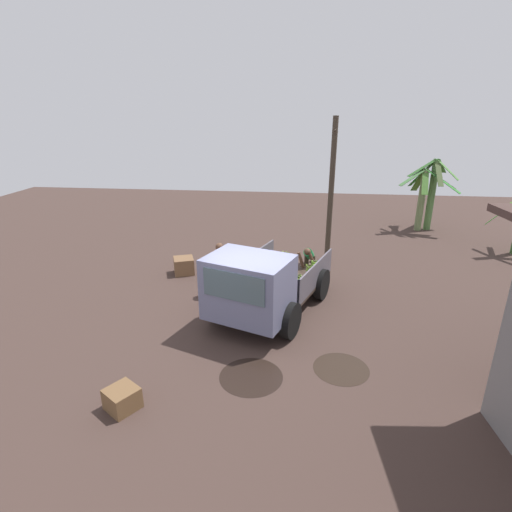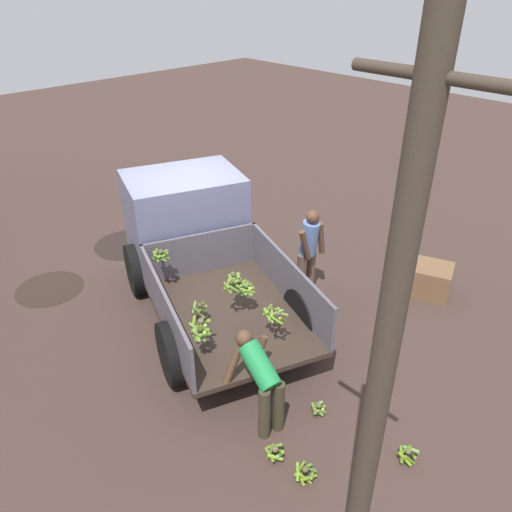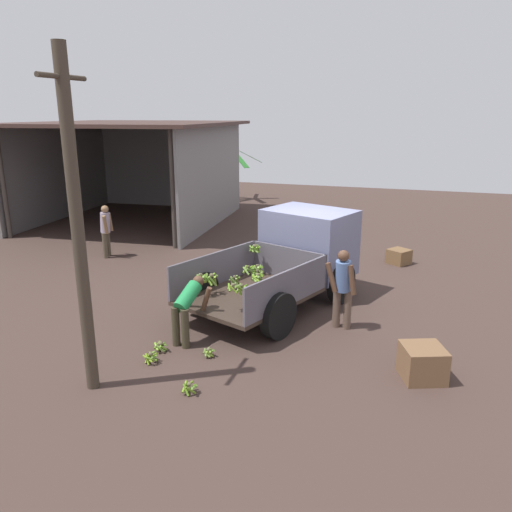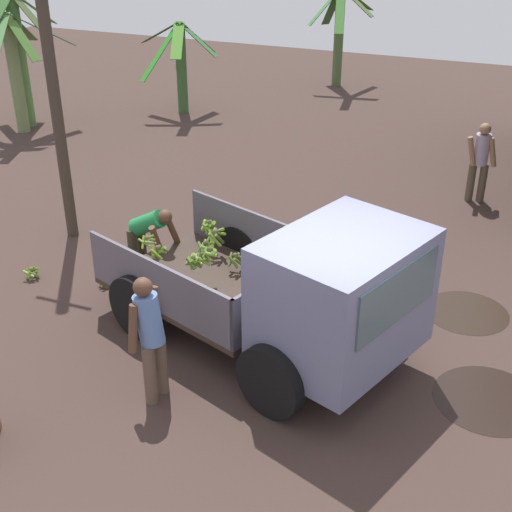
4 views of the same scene
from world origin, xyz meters
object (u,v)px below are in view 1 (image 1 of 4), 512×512
Objects in this scene: banana_bunch_on_ground_0 at (290,270)px; banana_bunch_on_ground_2 at (315,265)px; person_worker_loading at (309,259)px; wooden_crate_1 at (122,399)px; cargo_truck at (257,287)px; utility_pole at (331,190)px; banana_bunch_on_ground_1 at (316,270)px; wooden_crate_0 at (184,266)px; banana_bunch_on_ground_3 at (285,258)px; person_foreground_visitor at (220,267)px.

banana_bunch_on_ground_2 is (-0.51, 0.85, 0.02)m from banana_bunch_on_ground_0.
wooden_crate_1 is at bearing -18.24° from person_worker_loading.
cargo_truck is at bearing -11.86° from banana_bunch_on_ground_0.
utility_pole is 4.25× the size of person_worker_loading.
banana_bunch_on_ground_1 is 0.43m from banana_bunch_on_ground_2.
banana_bunch_on_ground_2 is 4.50m from wooden_crate_0.
wooden_crate_0 is (0.93, -4.41, 0.16)m from banana_bunch_on_ground_2.
person_worker_loading is at bearing 176.67° from cargo_truck.
person_worker_loading is 4.18m from wooden_crate_0.
banana_bunch_on_ground_0 is at bearing -58.93° from banana_bunch_on_ground_2.
banana_bunch_on_ground_3 is (-4.70, 0.54, -0.94)m from cargo_truck.
banana_bunch_on_ground_1 is (1.39, -0.43, -2.46)m from utility_pole.
banana_bunch_on_ground_2 is at bearing 175.85° from person_worker_loading.
banana_bunch_on_ground_2 is (-0.97, 0.25, -0.61)m from person_worker_loading.
person_worker_loading is at bearing -20.33° from utility_pole.
person_worker_loading is at bearing -52.92° from person_foreground_visitor.
cargo_truck reaches higher than person_foreground_visitor.
banana_bunch_on_ground_3 is at bearing -22.58° from person_foreground_visitor.
wooden_crate_0 is at bearing -117.30° from cargo_truck.
utility_pole is 2.91m from banana_bunch_on_ground_3.
person_worker_loading reaches higher than banana_bunch_on_ground_2.
banana_bunch_on_ground_1 is at bearing 161.96° from person_worker_loading.
banana_bunch_on_ground_3 is at bearing -143.91° from person_worker_loading.
utility_pole reaches higher than banana_bunch_on_ground_1.
person_foreground_visitor is at bearing -44.11° from utility_pole.
banana_bunch_on_ground_3 is (-3.14, 1.80, -0.79)m from person_foreground_visitor.
wooden_crate_0 is at bearing -173.88° from wooden_crate_1.
banana_bunch_on_ground_0 is 0.90m from banana_bunch_on_ground_1.
wooden_crate_0 is (1.60, -3.35, 0.16)m from banana_bunch_on_ground_3.
person_foreground_visitor is 6.51× the size of banana_bunch_on_ground_3.
wooden_crate_1 is (8.37, -4.18, -2.36)m from utility_pole.
banana_bunch_on_ground_0 is 0.99m from banana_bunch_on_ground_2.
banana_bunch_on_ground_0 is at bearing -38.43° from person_foreground_visitor.
cargo_truck is 0.93× the size of utility_pole.
wooden_crate_0 reaches higher than banana_bunch_on_ground_2.
banana_bunch_on_ground_0 is (-0.46, -0.61, -0.63)m from person_worker_loading.
cargo_truck is 4.82m from banana_bunch_on_ground_3.
utility_pole is 5.71m from wooden_crate_0.
banana_bunch_on_ground_3 is (-0.67, -1.05, -0.00)m from banana_bunch_on_ground_2.
utility_pole is 2.77m from person_worker_loading.
wooden_crate_0 is at bearing -78.10° from banana_bunch_on_ground_2.
cargo_truck is at bearing -133.63° from person_foreground_visitor.
person_foreground_visitor reaches higher than person_worker_loading.
wooden_crate_0 reaches higher than banana_bunch_on_ground_3.
wooden_crate_0 is (-0.05, -4.16, -0.45)m from person_worker_loading.
person_foreground_visitor is 2.53× the size of wooden_crate_0.
banana_bunch_on_ground_3 is (-1.19, -0.20, 0.01)m from banana_bunch_on_ground_0.
person_worker_loading is 1.17m from banana_bunch_on_ground_2.
banana_bunch_on_ground_1 is at bearing 151.73° from wooden_crate_1.
cargo_truck is 3.35m from person_worker_loading.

